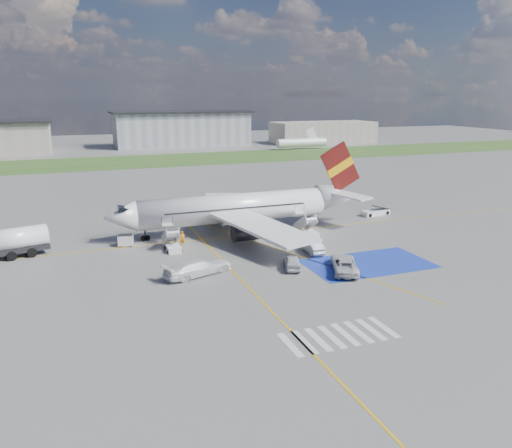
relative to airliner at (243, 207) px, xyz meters
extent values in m
plane|color=#60605E|center=(-1.51, -14.00, -3.39)|extent=(400.00, 400.00, 0.00)
cube|color=#2D4C1E|center=(-1.51, 81.00, -3.39)|extent=(400.00, 30.00, 0.01)
cube|color=gold|center=(-1.51, -2.00, -3.39)|extent=(120.00, 0.20, 0.01)
cube|color=gold|center=(-6.51, -24.00, -3.39)|extent=(0.20, 60.00, 0.01)
cube|color=gold|center=(-1.51, -2.00, -3.39)|extent=(20.71, 56.45, 0.01)
cube|color=#1B33A2|center=(8.49, -18.00, -3.39)|extent=(14.00, 8.00, 0.01)
cube|color=silver|center=(-7.51, -32.00, -3.39)|extent=(0.60, 4.00, 0.01)
cube|color=silver|center=(-6.31, -32.00, -3.39)|extent=(0.60, 4.00, 0.01)
cube|color=silver|center=(-5.11, -32.00, -3.39)|extent=(0.60, 4.00, 0.01)
cube|color=silver|center=(-3.91, -32.00, -3.39)|extent=(0.60, 4.00, 0.01)
cube|color=silver|center=(-2.71, -32.00, -3.39)|extent=(0.60, 4.00, 0.01)
cube|color=silver|center=(-1.51, -32.00, -3.39)|extent=(0.60, 4.00, 0.01)
cube|color=silver|center=(-0.31, -32.00, -3.39)|extent=(0.60, 4.00, 0.01)
cube|color=silver|center=(0.89, -32.00, -3.39)|extent=(0.60, 4.00, 0.01)
cube|color=gray|center=(18.49, 121.00, 2.61)|extent=(48.00, 18.00, 12.00)
cube|color=gray|center=(73.49, 114.00, 0.61)|extent=(40.00, 16.00, 8.00)
cylinder|color=white|center=(-1.51, 0.00, 0.01)|extent=(26.00, 3.90, 3.90)
cone|color=white|center=(-16.51, 0.00, 0.01)|extent=(4.00, 3.90, 3.90)
cube|color=black|center=(-15.91, 0.00, 1.06)|extent=(1.67, 1.90, 0.82)
cone|color=white|center=(14.69, 0.00, 0.41)|extent=(6.50, 3.90, 3.90)
cube|color=white|center=(-0.51, -8.50, -0.59)|extent=(9.86, 15.95, 1.40)
cube|color=white|center=(-0.51, 8.50, -0.59)|extent=(9.86, 15.95, 1.40)
cylinder|color=#38383A|center=(-1.51, -5.60, -1.99)|extent=(3.40, 2.10, 2.10)
cylinder|color=#38383A|center=(-1.51, 5.60, -1.99)|extent=(3.40, 2.10, 2.10)
cube|color=#52100E|center=(14.99, 0.00, 4.81)|extent=(6.62, 0.30, 7.45)
cube|color=#F7A90D|center=(14.99, 0.00, 4.81)|extent=(4.36, 0.40, 3.08)
cube|color=white|center=(15.29, -3.20, 1.11)|extent=(4.73, 5.95, 0.49)
cube|color=white|center=(15.29, 3.20, 1.11)|extent=(4.73, 5.95, 0.49)
cube|color=black|center=(-1.51, -1.96, 0.36)|extent=(19.50, 0.04, 0.18)
cube|color=black|center=(-1.51, 1.96, 0.36)|extent=(19.50, 0.04, 0.18)
cube|color=white|center=(-11.01, -4.15, -1.94)|extent=(1.40, 3.73, 2.32)
cube|color=white|center=(-11.01, -2.25, -0.89)|extent=(1.40, 1.00, 0.12)
cylinder|color=black|center=(-11.71, -2.25, -0.34)|extent=(0.06, 0.06, 1.10)
cylinder|color=black|center=(-10.31, -2.25, -0.34)|extent=(0.06, 0.06, 1.10)
cube|color=white|center=(-11.01, -5.75, -3.04)|extent=(1.60, 2.40, 0.70)
cube|color=white|center=(7.49, -4.15, -1.94)|extent=(1.40, 3.73, 2.32)
cube|color=white|center=(7.49, -2.25, -0.89)|extent=(1.40, 1.00, 0.12)
cylinder|color=black|center=(6.79, -2.25, -0.34)|extent=(0.06, 0.06, 1.10)
cylinder|color=black|center=(8.19, -2.25, -0.34)|extent=(0.06, 0.06, 1.10)
cube|color=white|center=(7.49, -5.75, -3.04)|extent=(1.60, 2.40, 0.70)
cylinder|color=white|center=(-28.79, -1.30, -1.20)|extent=(7.86, 4.31, 2.52)
cube|color=black|center=(-28.79, -1.30, -2.46)|extent=(7.86, 4.31, 0.55)
cube|color=white|center=(-16.14, -1.49, -2.62)|extent=(2.01, 1.48, 1.27)
cube|color=black|center=(-16.14, -1.49, -1.94)|extent=(1.91, 1.37, 0.11)
cube|color=white|center=(22.66, 1.61, -2.99)|extent=(4.97, 2.30, 0.80)
cube|color=black|center=(23.85, 1.79, -2.30)|extent=(3.27, 1.65, 0.89)
imported|color=silver|center=(-0.10, -16.35, -2.66)|extent=(3.06, 4.65, 1.47)
imported|color=#B9BBC0|center=(4.47, -12.07, -2.65)|extent=(1.71, 4.55, 1.48)
imported|color=silver|center=(4.85, -18.98, -2.38)|extent=(4.49, 5.93, 2.02)
imported|color=white|center=(-10.23, -14.76, -2.26)|extent=(6.23, 3.99, 2.27)
imported|color=orange|center=(-9.41, -3.68, -2.46)|extent=(0.73, 0.53, 1.87)
imported|color=orange|center=(-11.12, -1.97, -2.62)|extent=(0.91, 0.95, 1.54)
imported|color=orange|center=(7.29, -3.12, -2.47)|extent=(0.76, 1.17, 1.85)
camera|label=1|loc=(-22.12, -63.18, 15.06)|focal=35.00mm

